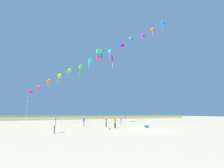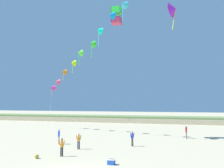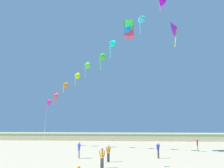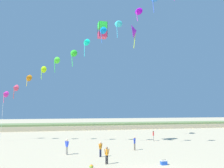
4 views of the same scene
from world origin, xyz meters
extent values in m
cube|color=tan|center=(0.00, 45.81, 0.54)|extent=(120.00, 8.83, 1.08)
cube|color=#6B844C|center=(0.00, 45.81, 1.23)|extent=(120.00, 7.50, 0.62)
cylinder|color=#726656|center=(2.00, 11.64, 0.42)|extent=(0.12, 0.12, 0.84)
cylinder|color=#726656|center=(1.89, 11.53, 0.42)|extent=(0.12, 0.12, 0.84)
cylinder|color=blue|center=(1.94, 11.58, 1.14)|extent=(0.22, 0.22, 0.60)
cylinder|color=blue|center=(2.08, 11.72, 1.19)|extent=(0.20, 0.20, 0.57)
cylinder|color=blue|center=(1.81, 11.44, 1.19)|extent=(0.20, 0.20, 0.57)
sphere|color=tan|center=(1.94, 11.58, 1.56)|extent=(0.23, 0.23, 0.23)
cylinder|color=gray|center=(-6.58, 10.42, 0.44)|extent=(0.13, 0.13, 0.89)
cylinder|color=gray|center=(-6.69, 10.53, 0.44)|extent=(0.13, 0.13, 0.89)
cylinder|color=blue|center=(-6.63, 10.48, 1.20)|extent=(0.23, 0.23, 0.63)
cylinder|color=blue|center=(-6.49, 10.33, 1.25)|extent=(0.21, 0.21, 0.60)
cylinder|color=blue|center=(-6.78, 10.62, 1.25)|extent=(0.21, 0.21, 0.60)
sphere|color=beige|center=(-6.63, 10.48, 1.64)|extent=(0.24, 0.24, 0.24)
cylinder|color=black|center=(-3.24, 4.77, 0.41)|extent=(0.12, 0.12, 0.82)
cylinder|color=black|center=(-3.10, 4.80, 0.41)|extent=(0.12, 0.12, 0.82)
cylinder|color=orange|center=(-3.17, 4.78, 1.11)|extent=(0.22, 0.22, 0.58)
cylinder|color=orange|center=(-3.35, 4.74, 1.16)|extent=(0.21, 0.12, 0.55)
cylinder|color=orange|center=(-2.99, 4.82, 1.16)|extent=(0.21, 0.12, 0.55)
sphere|color=#9E7051|center=(-3.17, 4.78, 1.52)|extent=(0.22, 0.22, 0.22)
cylinder|color=gray|center=(7.81, 19.22, 0.42)|extent=(0.12, 0.12, 0.85)
cylinder|color=gray|center=(7.88, 19.36, 0.42)|extent=(0.12, 0.12, 0.85)
cylinder|color=red|center=(7.84, 19.29, 1.15)|extent=(0.22, 0.22, 0.60)
cylinder|color=red|center=(7.76, 19.12, 1.19)|extent=(0.16, 0.22, 0.57)
cylinder|color=red|center=(7.93, 19.47, 1.19)|extent=(0.16, 0.22, 0.57)
sphere|color=brown|center=(7.84, 19.29, 1.57)|extent=(0.23, 0.23, 0.23)
cylinder|color=#282D4C|center=(-3.17, 8.27, 0.42)|extent=(0.12, 0.12, 0.83)
cylinder|color=#282D4C|center=(-3.05, 8.35, 0.42)|extent=(0.12, 0.12, 0.83)
cylinder|color=orange|center=(-3.11, 8.31, 1.13)|extent=(0.22, 0.22, 0.59)
cylinder|color=orange|center=(-3.27, 8.20, 1.18)|extent=(0.21, 0.18, 0.56)
cylinder|color=orange|center=(-2.95, 8.41, 1.18)|extent=(0.21, 0.18, 0.56)
sphere|color=beige|center=(-3.11, 8.31, 1.54)|extent=(0.23, 0.23, 0.23)
cone|color=#D12A97|center=(-16.43, 25.37, 7.81)|extent=(1.41, 1.34, 1.21)
cylinder|color=#E53980|center=(-16.55, 25.46, 6.92)|extent=(0.08, 0.19, 1.34)
cone|color=#D63D5B|center=(-14.67, 24.11, 8.78)|extent=(1.34, 1.30, 1.14)
cylinder|color=#E54039|center=(-14.79, 24.20, 7.77)|extent=(0.19, 0.26, 1.58)
cone|color=orange|center=(-12.49, 22.37, 10.33)|extent=(1.40, 1.32, 1.20)
cylinder|color=gold|center=(-12.61, 22.45, 9.51)|extent=(0.17, 0.22, 1.21)
cone|color=#A7E30F|center=(-10.20, 21.32, 11.60)|extent=(1.32, 1.23, 1.11)
cylinder|color=#8BE539|center=(-10.32, 21.40, 10.66)|extent=(0.10, 0.23, 1.44)
cone|color=#4BE030|center=(-8.16, 19.53, 12.84)|extent=(1.32, 1.24, 1.12)
cylinder|color=#39E547|center=(-8.28, 19.61, 11.74)|extent=(0.20, 0.21, 1.76)
cone|color=green|center=(-5.58, 18.36, 13.86)|extent=(1.31, 1.13, 1.12)
cylinder|color=#39E55D|center=(-5.71, 18.44, 12.67)|extent=(0.26, 0.24, 1.94)
cone|color=#0FF0BF|center=(-3.87, 16.71, 15.30)|extent=(1.40, 1.37, 1.20)
cylinder|color=#39E1E5|center=(-3.99, 16.80, 14.03)|extent=(0.09, 0.10, 2.10)
cone|color=#0B83D5|center=(-1.60, 15.31, 16.80)|extent=(1.32, 1.23, 1.12)
cylinder|color=#3976E5|center=(-1.73, 15.39, 15.67)|extent=(0.27, 0.13, 1.82)
cone|color=#34C3C7|center=(0.43, 13.93, 17.56)|extent=(1.37, 1.27, 1.20)
cylinder|color=#39B7E5|center=(0.30, 14.01, 16.33)|extent=(0.15, 0.21, 2.01)
cylinder|color=silver|center=(-16.60, 25.07, 3.82)|extent=(0.06, 0.86, 7.63)
cone|color=purple|center=(6.39, 24.04, 20.11)|extent=(2.02, 2.85, 2.69)
cone|color=#C3E52D|center=(6.39, 24.04, 20.13)|extent=(1.16, 1.59, 1.49)
cylinder|color=#C3E52D|center=(6.39, 24.04, 18.21)|extent=(0.55, 0.41, 3.02)
cube|color=#BF2C50|center=(-1.30, 16.75, 16.50)|extent=(1.31, 1.31, 0.93)
cube|color=#2DE53C|center=(-1.30, 16.75, 17.97)|extent=(1.31, 1.31, 0.93)
cylinder|color=black|center=(-0.70, 17.41, 17.23)|extent=(0.04, 0.04, 2.40)
cylinder|color=black|center=(-1.96, 17.35, 17.23)|extent=(0.04, 0.04, 2.40)
cylinder|color=black|center=(-1.91, 16.10, 17.23)|extent=(0.04, 0.04, 2.40)
cylinder|color=black|center=(-0.65, 16.15, 17.23)|extent=(0.04, 0.04, 2.40)
cube|color=blue|center=(1.97, 3.28, 0.18)|extent=(0.56, 0.40, 0.36)
cube|color=white|center=(1.97, 3.28, 0.39)|extent=(0.58, 0.41, 0.06)
cylinder|color=black|center=(1.97, 3.28, 0.45)|extent=(0.45, 0.03, 0.03)
sphere|color=orange|center=(-4.85, 3.43, 0.18)|extent=(0.36, 0.36, 0.36)
cylinder|color=green|center=(-4.85, 3.43, 0.18)|extent=(0.36, 0.36, 0.09)
camera|label=1|loc=(-14.90, -17.03, 2.29)|focal=24.00mm
camera|label=2|loc=(7.39, -14.89, 4.78)|focal=38.00mm
camera|label=3|loc=(0.07, -15.55, 3.43)|focal=38.00mm
camera|label=4|loc=(-8.05, -17.78, 5.15)|focal=38.00mm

